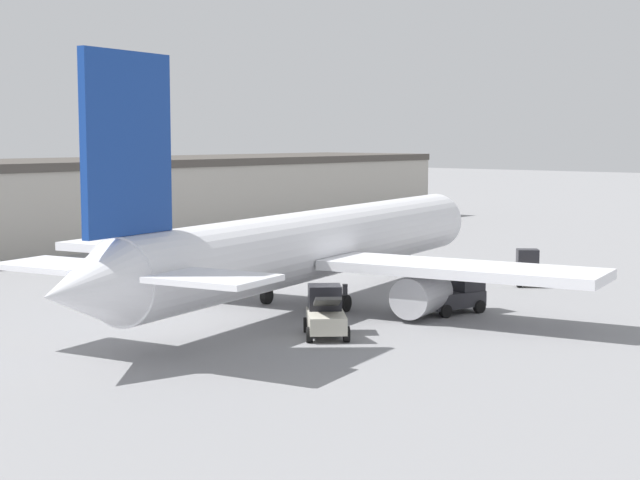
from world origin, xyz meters
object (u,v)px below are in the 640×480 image
object	(u,v)px
baggage_tug	(457,293)
belt_loader_truck	(326,313)
pushback_tug	(529,269)
ground_crew_worker	(455,275)
airplane	(310,246)

from	to	relation	value
baggage_tug	belt_loader_truck	world-z (taller)	belt_loader_truck
pushback_tug	ground_crew_worker	bearing A→B (deg)	118.70
airplane	pushback_tug	size ratio (longest dim) A/B	13.54
ground_crew_worker	baggage_tug	world-z (taller)	baggage_tug
ground_crew_worker	baggage_tug	bearing A→B (deg)	-105.02
baggage_tug	ground_crew_worker	bearing A→B (deg)	48.36
airplane	baggage_tug	distance (m)	8.36
ground_crew_worker	pushback_tug	world-z (taller)	pushback_tug
airplane	baggage_tug	world-z (taller)	airplane
ground_crew_worker	baggage_tug	xyz separation A→B (m)	(-6.19, -4.04, 0.05)
ground_crew_worker	belt_loader_truck	xyz separation A→B (m)	(-15.35, -2.62, 0.11)
airplane	ground_crew_worker	bearing A→B (deg)	-29.36
ground_crew_worker	pushback_tug	xyz separation A→B (m)	(4.98, -2.22, 0.01)
ground_crew_worker	belt_loader_truck	size ratio (longest dim) A/B	0.51
airplane	belt_loader_truck	size ratio (longest dim) A/B	11.52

